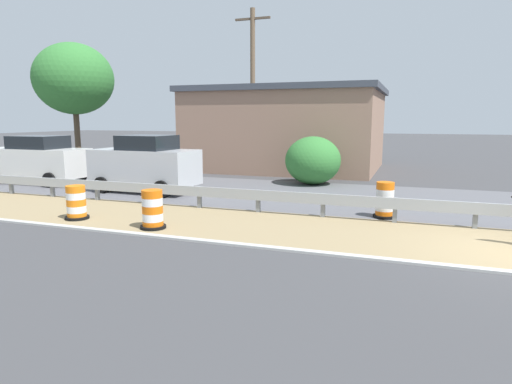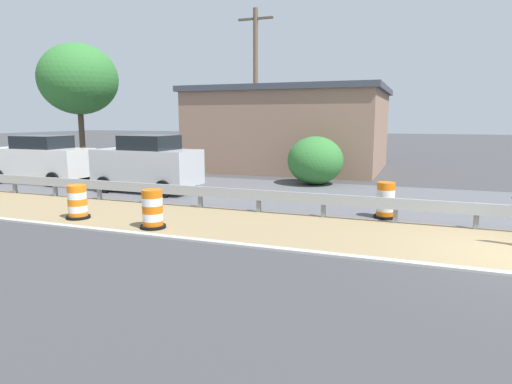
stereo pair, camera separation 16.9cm
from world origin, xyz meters
The scene contains 10 objects.
far_lane_asphalt centered at (5.87, 0.00, 0.00)m, with size 6.78×120.00×0.00m, color #56565B.
traffic_barrel_nearest centered at (2.83, 3.01, 0.47)m, with size 0.64×0.64×1.05m.
traffic_barrel_close centered at (-0.57, 8.68, 0.46)m, with size 0.68×0.68×1.03m.
traffic_barrel_mid centered at (-0.35, 11.36, 0.44)m, with size 0.67×0.67×0.98m.
car_lead_near_lane centered at (4.89, 18.18, 1.06)m, with size 2.04×4.77×2.12m.
car_lead_far_lane centered at (4.46, 12.23, 1.11)m, with size 2.19×4.23×2.23m.
roadside_shop_near centered at (14.55, 9.22, 2.30)m, with size 8.50×10.51×4.57m.
utility_pole_near centered at (10.82, 10.05, 4.24)m, with size 0.24×1.80×8.17m.
bush_roadside centered at (8.70, 6.46, 1.05)m, with size 2.44×2.44×2.11m, color #337533.
tree_roadside centered at (12.81, 22.90, 5.34)m, with size 4.95×4.95×7.58m.
Camera 2 is at (-10.26, 2.12, 2.87)m, focal length 30.92 mm.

